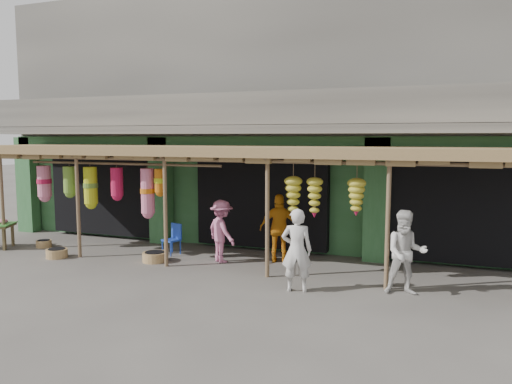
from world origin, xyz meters
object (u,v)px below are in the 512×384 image
(person_vendor, at_px, (280,228))
(person_right, at_px, (406,253))
(person_front, at_px, (297,250))
(blue_chair, at_px, (173,237))
(person_shopper, at_px, (222,231))

(person_vendor, bearing_deg, person_right, 138.18)
(person_front, bearing_deg, person_right, -177.58)
(blue_chair, distance_m, person_right, 6.01)
(blue_chair, distance_m, person_vendor, 2.86)
(person_right, bearing_deg, blue_chair, 154.52)
(person_front, height_order, person_right, person_front)
(blue_chair, xyz_separation_m, person_right, (5.85, -1.33, 0.37))
(blue_chair, bearing_deg, person_shopper, 7.55)
(person_front, relative_size, person_shopper, 1.09)
(person_vendor, xyz_separation_m, person_shopper, (-1.32, -0.48, -0.07))
(blue_chair, relative_size, person_shopper, 0.52)
(person_front, xyz_separation_m, person_vendor, (-1.02, 2.06, 0.01))
(person_right, height_order, person_vendor, person_vendor)
(blue_chair, height_order, person_right, person_right)
(blue_chair, height_order, person_front, person_front)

